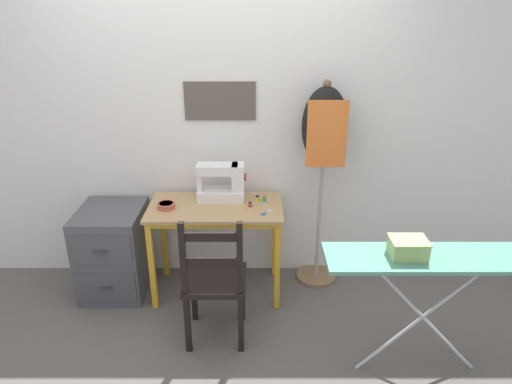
# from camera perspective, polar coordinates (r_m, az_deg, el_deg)

# --- Properties ---
(ground_plane) EXTENTS (14.00, 14.00, 0.00)m
(ground_plane) POSITION_cam_1_polar(r_m,az_deg,el_deg) (3.50, -4.92, -14.45)
(ground_plane) COLOR #5B5651
(wall_back) EXTENTS (10.00, 0.07, 2.55)m
(wall_back) POSITION_cam_1_polar(r_m,az_deg,el_deg) (3.49, -4.80, 8.81)
(wall_back) COLOR silver
(wall_back) RESTS_ON ground_plane
(sewing_table) EXTENTS (0.98, 0.53, 0.73)m
(sewing_table) POSITION_cam_1_polar(r_m,az_deg,el_deg) (3.39, -4.92, -3.37)
(sewing_table) COLOR tan
(sewing_table) RESTS_ON ground_plane
(sewing_machine) EXTENTS (0.37, 0.18, 0.30)m
(sewing_machine) POSITION_cam_1_polar(r_m,az_deg,el_deg) (3.41, -3.93, 1.12)
(sewing_machine) COLOR white
(sewing_machine) RESTS_ON sewing_table
(fabric_bowl) EXTENTS (0.13, 0.13, 0.04)m
(fabric_bowl) POSITION_cam_1_polar(r_m,az_deg,el_deg) (3.36, -11.02, -1.65)
(fabric_bowl) COLOR #B25647
(fabric_bowl) RESTS_ON sewing_table
(scissors) EXTENTS (0.10, 0.11, 0.01)m
(scissors) POSITION_cam_1_polar(r_m,az_deg,el_deg) (3.22, 1.28, -2.66)
(scissors) COLOR silver
(scissors) RESTS_ON sewing_table
(thread_spool_near_machine) EXTENTS (0.04, 0.04, 0.03)m
(thread_spool_near_machine) POSITION_cam_1_polar(r_m,az_deg,el_deg) (3.31, -0.60, -1.64)
(thread_spool_near_machine) COLOR red
(thread_spool_near_machine) RESTS_ON sewing_table
(thread_spool_mid_table) EXTENTS (0.04, 0.04, 0.04)m
(thread_spool_mid_table) POSITION_cam_1_polar(r_m,az_deg,el_deg) (3.41, 0.32, -0.83)
(thread_spool_mid_table) COLOR yellow
(thread_spool_mid_table) RESTS_ON sewing_table
(thread_spool_far_edge) EXTENTS (0.03, 0.03, 0.04)m
(thread_spool_far_edge) POSITION_cam_1_polar(r_m,az_deg,el_deg) (3.40, 1.20, -0.95)
(thread_spool_far_edge) COLOR green
(thread_spool_far_edge) RESTS_ON sewing_table
(wooden_chair) EXTENTS (0.40, 0.38, 0.93)m
(wooden_chair) POSITION_cam_1_polar(r_m,az_deg,el_deg) (3.00, -5.05, -11.10)
(wooden_chair) COLOR black
(wooden_chair) RESTS_ON ground_plane
(filing_cabinet) EXTENTS (0.47, 0.56, 0.68)m
(filing_cabinet) POSITION_cam_1_polar(r_m,az_deg,el_deg) (3.70, -17.18, -6.97)
(filing_cabinet) COLOR #4C4C51
(filing_cabinet) RESTS_ON ground_plane
(dress_form) EXTENTS (0.33, 0.32, 1.61)m
(dress_form) POSITION_cam_1_polar(r_m,az_deg,el_deg) (3.37, 8.66, 6.69)
(dress_form) COLOR #846647
(dress_form) RESTS_ON ground_plane
(ironing_board) EXTENTS (1.20, 0.32, 0.81)m
(ironing_board) POSITION_cam_1_polar(r_m,az_deg,el_deg) (2.76, 21.28, -8.31)
(ironing_board) COLOR #518E7A
(ironing_board) RESTS_ON ground_plane
(storage_box) EXTENTS (0.20, 0.16, 0.11)m
(storage_box) POSITION_cam_1_polar(r_m,az_deg,el_deg) (2.66, 18.61, -6.66)
(storage_box) COLOR #8EB266
(storage_box) RESTS_ON ironing_board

